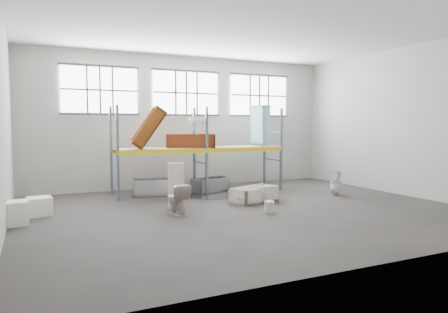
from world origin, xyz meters
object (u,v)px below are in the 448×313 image
rust_tub_flat (191,141)px  bucket (269,207)px  bathtub_beige (254,194)px  carton_near (13,213)px  cistern_tall (176,186)px  blue_tub_upright (260,125)px  steel_tub_left (155,187)px  toilet_white (336,183)px  toilet_beige (177,199)px  steel_tub_right (210,185)px

rust_tub_flat → bucket: rust_tub_flat is taller
bathtub_beige → carton_near: bearing=162.1°
cistern_tall → blue_tub_upright: blue_tub_upright is taller
steel_tub_left → cistern_tall: bearing=-91.7°
blue_tub_upright → bucket: 5.28m
cistern_tall → toilet_white: (5.66, -0.06, -0.23)m
toilet_beige → steel_tub_left: (0.28, 3.15, -0.13)m
bathtub_beige → cistern_tall: 2.58m
toilet_white → carton_near: (-9.79, -0.16, -0.14)m
toilet_beige → steel_tub_right: size_ratio=0.61×
toilet_white → blue_tub_upright: bearing=-170.9°
toilet_beige → cistern_tall: cistern_tall is taller
rust_tub_flat → toilet_white: bearing=-32.0°
bucket → blue_tub_upright: bearing=63.2°
steel_tub_right → carton_near: bearing=-157.2°
steel_tub_left → carton_near: 4.99m
steel_tub_right → blue_tub_upright: 3.11m
steel_tub_right → blue_tub_upright: size_ratio=0.92×
bucket → bathtub_beige: bearing=75.4°
toilet_white → steel_tub_left: toilet_white is taller
toilet_beige → rust_tub_flat: (1.61, 3.27, 1.41)m
toilet_beige → blue_tub_upright: 5.98m
steel_tub_right → bucket: bearing=-89.0°
toilet_beige → carton_near: (-3.93, 0.46, -0.12)m
cistern_tall → rust_tub_flat: bearing=71.1°
toilet_beige → bucket: toilet_beige is taller
toilet_white → carton_near: bearing=-106.1°
rust_tub_flat → carton_near: 6.40m
rust_tub_flat → carton_near: bearing=-153.1°
cistern_tall → steel_tub_right: size_ratio=0.97×
steel_tub_left → carton_near: size_ratio=2.27×
steel_tub_left → toilet_white: bearing=-24.4°
bathtub_beige → cistern_tall: cistern_tall is taller
bathtub_beige → toilet_beige: toilet_beige is taller
steel_tub_left → rust_tub_flat: bearing=5.2°
steel_tub_right → carton_near: 6.73m
toilet_beige → blue_tub_upright: (4.50, 3.41, 1.98)m
bathtub_beige → rust_tub_flat: 3.23m
bathtub_beige → blue_tub_upright: (1.75, 2.70, 2.17)m
cistern_tall → toilet_white: size_ratio=1.53×
bathtub_beige → toilet_white: toilet_white is taller
toilet_beige → bucket: (2.35, -0.86, -0.26)m
rust_tub_flat → bucket: bearing=-79.9°
steel_tub_right → toilet_beige: bearing=-126.5°
steel_tub_left → carton_near: carton_near is taller
bathtub_beige → steel_tub_right: 2.42m
steel_tub_left → steel_tub_right: (2.00, -0.08, -0.03)m
cistern_tall → blue_tub_upright: (4.29, 2.73, 1.74)m
toilet_white → toilet_beige: bearing=-100.9°
blue_tub_upright → steel_tub_right: bearing=-171.5°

